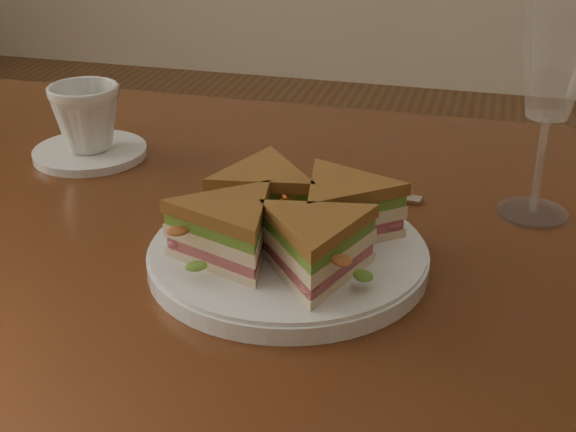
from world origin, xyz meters
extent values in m
cube|color=#381A0C|center=(0.00, 0.00, 0.73)|extent=(1.20, 0.80, 0.04)
cylinder|color=#331B0F|center=(-0.54, 0.34, 0.35)|extent=(0.06, 0.06, 0.71)
cylinder|color=white|center=(0.06, -0.06, 0.76)|extent=(0.25, 0.25, 0.02)
cube|color=silver|center=(0.06, 0.09, 0.75)|extent=(0.13, 0.04, 0.00)
ellipsoid|color=silver|center=(-0.04, 0.11, 0.76)|extent=(0.05, 0.03, 0.01)
cube|color=silver|center=(0.06, 0.12, 0.75)|extent=(0.20, 0.03, 0.00)
cube|color=silver|center=(-0.03, 0.13, 0.75)|extent=(0.05, 0.01, 0.00)
cylinder|color=white|center=(0.27, 0.11, 0.75)|extent=(0.07, 0.07, 0.00)
cylinder|color=white|center=(0.27, 0.11, 0.81)|extent=(0.01, 0.01, 0.10)
cone|color=white|center=(0.27, 0.11, 0.91)|extent=(0.08, 0.08, 0.11)
cylinder|color=white|center=(-0.24, 0.14, 0.76)|extent=(0.14, 0.14, 0.01)
imported|color=white|center=(-0.24, 0.14, 0.80)|extent=(0.11, 0.11, 0.08)
camera|label=1|loc=(0.22, -0.67, 1.11)|focal=50.00mm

